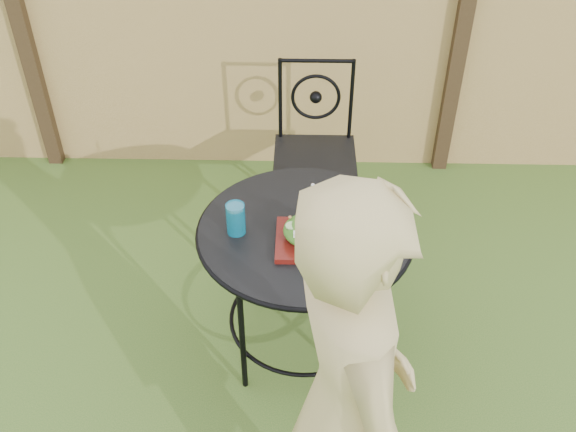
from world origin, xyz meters
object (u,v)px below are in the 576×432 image
object	(u,v)px
diner	(348,407)
salad_plate	(309,240)
patio_table	(304,253)
patio_chair	(315,145)

from	to	relation	value
diner	salad_plate	bearing A→B (deg)	-10.36
patio_table	salad_plate	bearing A→B (deg)	-79.69
patio_chair	salad_plate	world-z (taller)	patio_chair
diner	salad_plate	world-z (taller)	diner
patio_table	patio_chair	bearing A→B (deg)	86.78
diner	salad_plate	distance (m)	0.87
salad_plate	diner	bearing A→B (deg)	-82.49
diner	patio_table	bearing A→B (deg)	-10.10
patio_table	patio_chair	distance (m)	1.01
patio_table	diner	world-z (taller)	diner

